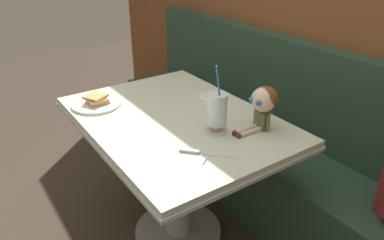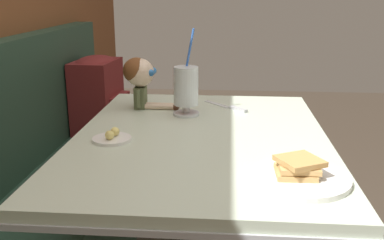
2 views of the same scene
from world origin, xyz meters
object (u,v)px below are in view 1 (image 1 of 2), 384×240
object	(u,v)px
seated_doll	(263,102)
toast_plate	(97,103)
butter_knife	(198,152)
butter_saucer	(210,97)
milkshake_glass	(217,111)

from	to	relation	value
seated_doll	toast_plate	bearing A→B (deg)	-141.84
butter_knife	butter_saucer	bearing A→B (deg)	138.15
butter_knife	toast_plate	bearing A→B (deg)	-166.74
milkshake_glass	seated_doll	bearing A→B (deg)	64.73
butter_saucer	seated_doll	xyz separation A→B (m)	(0.40, -0.01, 0.12)
milkshake_glass	butter_saucer	bearing A→B (deg)	147.28
toast_plate	butter_saucer	world-z (taller)	toast_plate
butter_saucer	butter_knife	xyz separation A→B (m)	(0.41, -0.37, -0.00)
toast_plate	butter_knife	bearing A→B (deg)	13.26
seated_doll	butter_saucer	bearing A→B (deg)	178.22
milkshake_glass	toast_plate	bearing A→B (deg)	-149.95
butter_saucer	butter_knife	distance (m)	0.55
toast_plate	milkshake_glass	world-z (taller)	milkshake_glass
toast_plate	butter_knife	xyz separation A→B (m)	(0.67, 0.16, -0.01)
butter_knife	seated_doll	size ratio (longest dim) A/B	0.84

